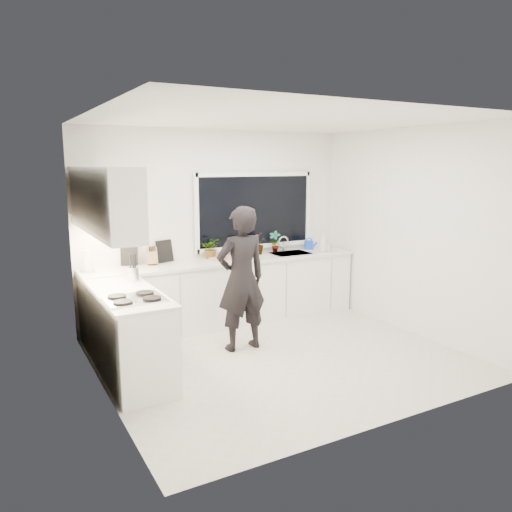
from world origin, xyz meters
TOP-DOWN VIEW (x-y plane):
  - floor at (0.00, 0.00)m, footprint 4.00×3.50m
  - wall_back at (0.00, 1.76)m, footprint 4.00×0.02m
  - wall_left at (-2.01, 0.00)m, footprint 0.02×3.50m
  - wall_right at (2.01, 0.00)m, footprint 0.02×3.50m
  - ceiling at (0.00, 0.00)m, footprint 4.00×3.50m
  - window at (0.60, 1.73)m, footprint 1.80×0.02m
  - base_cabinets_back at (0.00, 1.45)m, footprint 3.92×0.58m
  - base_cabinets_left at (-1.67, 0.35)m, footprint 0.58×1.60m
  - countertop_back at (0.00, 1.44)m, footprint 3.94×0.62m
  - countertop_left at (-1.67, 0.35)m, footprint 0.62×1.60m
  - upper_cabinets at (-1.79, 0.70)m, footprint 0.34×2.10m
  - sink at (1.05, 1.45)m, footprint 0.58×0.42m
  - faucet at (1.05, 1.65)m, footprint 0.03×0.03m
  - stovetop at (-1.69, -0.00)m, footprint 0.56×0.48m
  - person at (-0.27, 0.47)m, footprint 0.64×0.43m
  - pizza_tray at (-0.01, 1.42)m, footprint 0.46×0.37m
  - pizza at (-0.01, 1.42)m, footprint 0.42×0.33m
  - watering_can at (1.49, 1.61)m, footprint 0.15×0.15m
  - paper_towel_roll at (-1.85, 1.55)m, footprint 0.13×0.13m
  - knife_block at (-1.02, 1.59)m, footprint 0.14×0.11m
  - utensil_crock at (-1.48, 0.80)m, footprint 0.16×0.16m
  - picture_frame_large at (-1.29, 1.69)m, footprint 0.21×0.09m
  - picture_frame_small at (-0.81, 1.69)m, footprint 0.24×0.10m
  - herb_plants at (0.24, 1.61)m, footprint 1.30×0.32m
  - soap_bottles at (1.55, 1.30)m, footprint 0.23×0.17m

SIDE VIEW (x-z plane):
  - floor at x=0.00m, z-range -0.02..0.00m
  - base_cabinets_back at x=0.00m, z-range 0.00..0.88m
  - base_cabinets_left at x=-1.67m, z-range 0.00..0.88m
  - sink at x=1.05m, z-range 0.80..0.94m
  - person at x=-0.27m, z-range 0.00..1.75m
  - countertop_back at x=0.00m, z-range 0.88..0.92m
  - countertop_left at x=-1.67m, z-range 0.88..0.92m
  - stovetop at x=-1.69m, z-range 0.92..0.95m
  - pizza_tray at x=-0.01m, z-range 0.92..0.95m
  - pizza at x=-0.01m, z-range 0.95..0.96m
  - watering_can at x=1.49m, z-range 0.92..1.05m
  - utensil_crock at x=-1.48m, z-range 0.92..1.08m
  - faucet at x=1.05m, z-range 0.92..1.14m
  - knife_block at x=-1.02m, z-range 0.92..1.14m
  - paper_towel_roll at x=-1.85m, z-range 0.92..1.18m
  - picture_frame_large at x=-1.29m, z-range 0.92..1.20m
  - soap_bottles at x=1.55m, z-range 0.91..1.23m
  - picture_frame_small at x=-0.81m, z-range 0.92..1.22m
  - herb_plants at x=0.24m, z-range 0.91..1.24m
  - wall_back at x=0.00m, z-range 0.00..2.70m
  - wall_left at x=-2.01m, z-range 0.00..2.70m
  - wall_right at x=2.01m, z-range 0.00..2.70m
  - window at x=0.60m, z-range 1.05..2.05m
  - upper_cabinets at x=-1.79m, z-range 1.50..2.20m
  - ceiling at x=0.00m, z-range 2.70..2.72m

